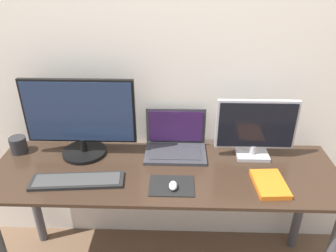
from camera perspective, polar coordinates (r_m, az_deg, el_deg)
The scene contains 10 objects.
wall_back at distance 1.83m, azimuth -0.29°, elevation 11.34°, with size 7.00×0.05×2.50m.
desk at distance 1.82m, azimuth -0.63°, elevation -11.29°, with size 1.84×0.56×0.76m.
monitor_left at distance 1.83m, azimuth -15.09°, elevation 1.29°, with size 0.60×0.25×0.45m.
monitor_right at distance 1.82m, azimuth 15.03°, elevation -0.41°, with size 0.43×0.12×0.34m.
laptop at distance 1.87m, azimuth 1.32°, elevation -2.79°, with size 0.34×0.23×0.23m.
keyboard at distance 1.71m, azimuth -15.51°, elevation -9.18°, with size 0.47×0.17×0.02m.
mousepad at distance 1.63m, azimuth 0.67°, elevation -10.35°, with size 0.22×0.17×0.00m.
mouse at distance 1.60m, azimuth 0.89°, elevation -10.35°, with size 0.04×0.06×0.03m.
book at distance 1.70m, azimuth 17.30°, elevation -9.61°, with size 0.16×0.23×0.02m.
mug at distance 2.05m, azimuth -24.60°, elevation -2.99°, with size 0.09×0.09×0.09m.
Camera 1 is at (0.06, -1.13, 1.78)m, focal length 35.00 mm.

